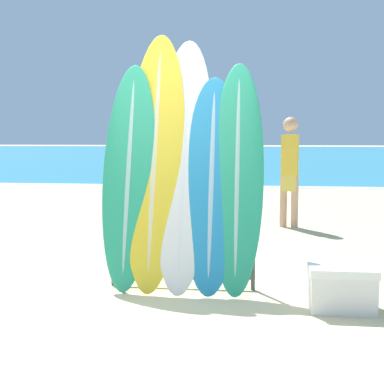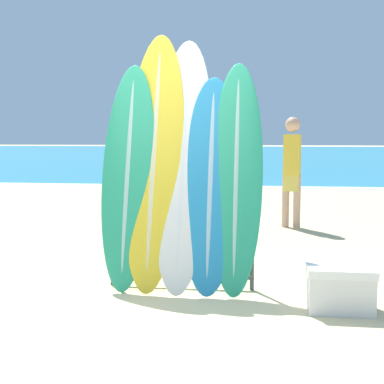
# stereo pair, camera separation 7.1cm
# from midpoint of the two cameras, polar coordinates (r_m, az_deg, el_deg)

# --- Properties ---
(ground_plane) EXTENTS (160.00, 160.00, 0.00)m
(ground_plane) POSITION_cam_midpoint_polar(r_m,az_deg,el_deg) (4.70, -6.22, -12.08)
(ground_plane) COLOR beige
(ocean_water) EXTENTS (120.00, 60.00, 0.01)m
(ocean_water) POSITION_cam_midpoint_polar(r_m,az_deg,el_deg) (44.60, 5.62, 4.11)
(ocean_water) COLOR teal
(ocean_water) RESTS_ON ground_plane
(surfboard_rack) EXTENTS (1.40, 0.04, 0.83)m
(surfboard_rack) POSITION_cam_midpoint_polar(r_m,az_deg,el_deg) (5.13, -1.48, -5.35)
(surfboard_rack) COLOR #47474C
(surfboard_rack) RESTS_ON ground_plane
(surfboard_slot_0) EXTENTS (0.52, 0.72, 2.17)m
(surfboard_slot_0) POSITION_cam_midpoint_polar(r_m,az_deg,el_deg) (5.19, -7.11, 1.88)
(surfboard_slot_0) COLOR #289E70
(surfboard_slot_0) RESTS_ON ground_plane
(surfboard_slot_1) EXTENTS (0.58, 0.91, 2.49)m
(surfboard_slot_1) POSITION_cam_midpoint_polar(r_m,az_deg,el_deg) (5.19, -4.37, 3.69)
(surfboard_slot_1) COLOR yellow
(surfboard_slot_1) RESTS_ON ground_plane
(surfboard_slot_2) EXTENTS (0.57, 0.96, 2.44)m
(surfboard_slot_2) POSITION_cam_midpoint_polar(r_m,az_deg,el_deg) (5.15, -1.27, 3.37)
(surfboard_slot_2) COLOR silver
(surfboard_slot_2) RESTS_ON ground_plane
(surfboard_slot_3) EXTENTS (0.55, 0.78, 2.05)m
(surfboard_slot_3) POSITION_cam_midpoint_polar(r_m,az_deg,el_deg) (5.05, 1.71, 1.10)
(surfboard_slot_3) COLOR teal
(surfboard_slot_3) RESTS_ON ground_plane
(surfboard_slot_4) EXTENTS (0.50, 0.80, 2.18)m
(surfboard_slot_4) POSITION_cam_midpoint_polar(r_m,az_deg,el_deg) (5.05, 4.46, 1.86)
(surfboard_slot_4) COLOR #289E70
(surfboard_slot_4) RESTS_ON ground_plane
(person_near_water) EXTENTS (0.29, 0.23, 1.75)m
(person_near_water) POSITION_cam_midpoint_polar(r_m,az_deg,el_deg) (8.61, 10.15, 2.58)
(person_near_water) COLOR tan
(person_near_water) RESTS_ON ground_plane
(person_mid_beach) EXTENTS (0.30, 0.24, 1.77)m
(person_mid_beach) POSITION_cam_midpoint_polar(r_m,az_deg,el_deg) (10.20, -5.81, 3.21)
(person_mid_beach) COLOR #A87A5B
(person_mid_beach) RESTS_ON ground_plane
(cooler_box) EXTENTS (0.55, 0.38, 0.38)m
(cooler_box) POSITION_cam_midpoint_polar(r_m,az_deg,el_deg) (4.70, 15.24, -9.82)
(cooler_box) COLOR silver
(cooler_box) RESTS_ON ground_plane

